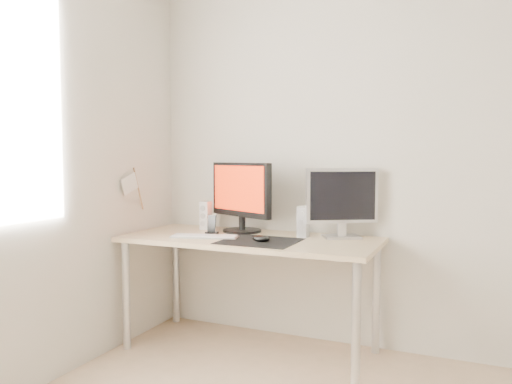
% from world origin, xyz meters
% --- Properties ---
extents(wall_back, '(3.50, 0.00, 3.50)m').
position_xyz_m(wall_back, '(0.00, 1.75, 1.25)').
color(wall_back, silver).
rests_on(wall_back, ground).
extents(mousepad, '(0.45, 0.40, 0.00)m').
position_xyz_m(mousepad, '(-0.81, 1.26, 0.73)').
color(mousepad, black).
rests_on(mousepad, desk).
extents(mouse, '(0.11, 0.06, 0.04)m').
position_xyz_m(mouse, '(-0.79, 1.23, 0.75)').
color(mouse, black).
rests_on(mouse, mousepad).
extents(desk, '(1.60, 0.70, 0.73)m').
position_xyz_m(desk, '(-0.93, 1.38, 0.65)').
color(desk, '#D1B587').
rests_on(desk, ground).
extents(main_monitor, '(0.52, 0.34, 0.47)m').
position_xyz_m(main_monitor, '(-1.08, 1.56, 0.98)').
color(main_monitor, black).
rests_on(main_monitor, desk).
extents(second_monitor, '(0.41, 0.26, 0.43)m').
position_xyz_m(second_monitor, '(-0.40, 1.59, 0.97)').
color(second_monitor, '#BDBDC0').
rests_on(second_monitor, desk).
extents(speaker_left, '(0.06, 0.08, 0.20)m').
position_xyz_m(speaker_left, '(-1.36, 1.57, 0.83)').
color(speaker_left, white).
rests_on(speaker_left, desk).
extents(speaker_right, '(0.06, 0.08, 0.20)m').
position_xyz_m(speaker_right, '(-0.62, 1.52, 0.83)').
color(speaker_right, silver).
rests_on(speaker_right, desk).
extents(keyboard, '(0.44, 0.22, 0.02)m').
position_xyz_m(keyboard, '(-1.18, 1.25, 0.74)').
color(keyboard, '#ADADAF').
rests_on(keyboard, desk).
extents(phone_dock, '(0.07, 0.06, 0.13)m').
position_xyz_m(phone_dock, '(-1.21, 1.40, 0.77)').
color(phone_dock, black).
rests_on(phone_dock, desk).
extents(pennant, '(0.01, 0.23, 0.29)m').
position_xyz_m(pennant, '(-1.72, 1.24, 1.05)').
color(pennant, '#A57F54').
rests_on(pennant, wall_left).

